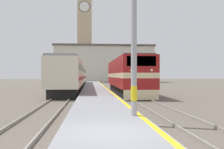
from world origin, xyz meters
TOP-DOWN VIEW (x-y plane):
  - ground_plane at (0.00, 30.00)m, footprint 200.00×200.00m
  - platform at (0.00, 25.00)m, footprint 3.12×140.00m
  - rail_track_near at (3.38, 25.00)m, footprint 2.84×140.00m
  - rail_track_far at (-3.00, 25.00)m, footprint 2.83×140.00m
  - locomotive_train at (3.38, 20.88)m, footprint 2.92×16.76m
  - passenger_train at (-3.00, 33.90)m, footprint 2.92×40.92m
  - catenary_mast at (1.27, 2.92)m, footprint 2.52×0.25m
  - clock_tower at (-2.38, 74.68)m, footprint 5.48×5.48m
  - station_building at (3.34, 68.21)m, footprint 28.31×9.64m

SIDE VIEW (x-z plane):
  - ground_plane at x=0.00m, z-range 0.00..0.00m
  - rail_track_near at x=3.38m, z-range -0.05..0.11m
  - rail_track_far at x=-3.00m, z-range -0.05..0.11m
  - platform at x=0.00m, z-range 0.00..0.42m
  - locomotive_train at x=3.38m, z-range -0.44..4.41m
  - passenger_train at x=-3.00m, z-range 0.15..3.95m
  - catenary_mast at x=1.27m, z-range 0.43..7.47m
  - station_building at x=3.34m, z-range 0.02..10.59m
  - clock_tower at x=-2.38m, z-range 0.91..30.85m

